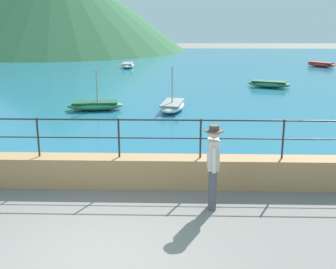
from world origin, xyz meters
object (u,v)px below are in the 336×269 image
(boat_0, at_px, (173,106))
(boat_6, at_px, (128,65))
(boat_1, at_px, (269,84))
(person_walking, at_px, (213,163))
(boat_5, at_px, (321,64))
(boat_4, at_px, (95,105))

(boat_0, height_order, boat_6, boat_0)
(boat_1, height_order, boat_6, same)
(person_walking, relative_size, boat_5, 0.76)
(boat_1, height_order, boat_4, boat_4)
(boat_1, bearing_deg, boat_6, 133.63)
(boat_1, bearing_deg, person_walking, -105.29)
(boat_1, relative_size, boat_6, 1.06)
(boat_5, bearing_deg, boat_6, -176.24)
(person_walking, distance_m, boat_1, 15.98)
(boat_5, bearing_deg, boat_0, -124.29)
(person_walking, xyz_separation_m, boat_1, (4.21, 15.40, -0.72))
(boat_0, relative_size, boat_6, 1.03)
(boat_5, bearing_deg, boat_4, -131.25)
(boat_1, bearing_deg, boat_0, -129.92)
(boat_5, relative_size, boat_6, 0.99)
(boat_6, bearing_deg, boat_1, -46.37)
(boat_4, xyz_separation_m, boat_6, (-0.50, 15.51, -0.00))
(boat_6, bearing_deg, boat_0, -76.57)
(boat_0, bearing_deg, boat_5, 55.71)
(boat_1, xyz_separation_m, boat_5, (6.07, 10.31, 0.00))
(boat_4, height_order, boat_5, boat_4)
(boat_0, xyz_separation_m, boat_4, (-3.21, 0.01, -0.00))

